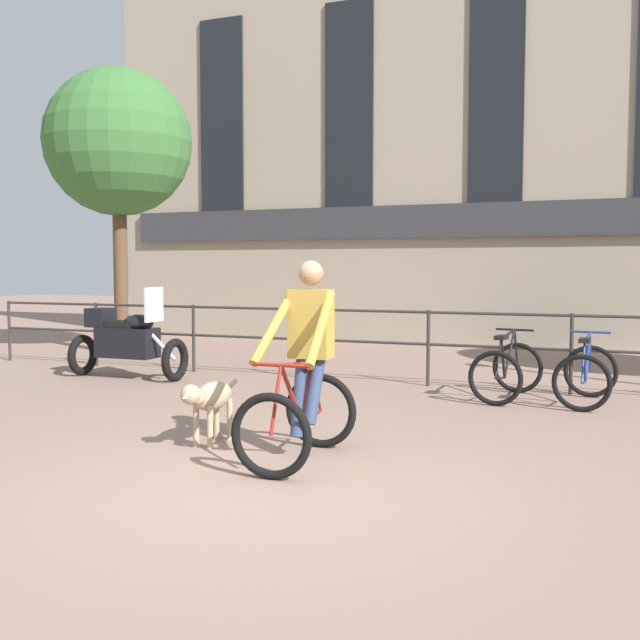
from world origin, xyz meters
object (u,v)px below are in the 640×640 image
object	(u,v)px
dog	(210,399)
parked_bicycle_near_lamp	(507,371)
cyclist_with_bike	(304,370)
parked_motorcycle	(126,340)
parked_bicycle_mid_left	(586,375)

from	to	relation	value
dog	parked_bicycle_near_lamp	size ratio (longest dim) A/B	0.81
parked_bicycle_near_lamp	cyclist_with_bike	bearing A→B (deg)	78.22
parked_motorcycle	parked_bicycle_near_lamp	distance (m)	5.47
dog	parked_bicycle_near_lamp	xyz separation A→B (m)	(2.20, 3.47, -0.07)
parked_bicycle_near_lamp	parked_bicycle_mid_left	world-z (taller)	same
parked_bicycle_near_lamp	parked_bicycle_mid_left	size ratio (longest dim) A/B	1.03
cyclist_with_bike	dog	bearing A→B (deg)	171.38
cyclist_with_bike	parked_motorcycle	world-z (taller)	cyclist_with_bike
parked_bicycle_mid_left	parked_bicycle_near_lamp	bearing A→B (deg)	2.98
parked_motorcycle	parked_bicycle_mid_left	size ratio (longest dim) A/B	1.54
dog	parked_bicycle_mid_left	world-z (taller)	parked_bicycle_mid_left
parked_bicycle_near_lamp	dog	bearing A→B (deg)	64.32
parked_motorcycle	parked_bicycle_mid_left	world-z (taller)	parked_motorcycle
cyclist_with_bike	dog	size ratio (longest dim) A/B	1.79
dog	parked_motorcycle	bearing A→B (deg)	136.54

